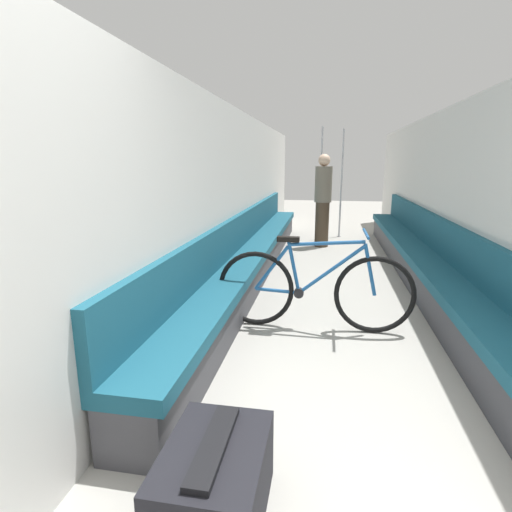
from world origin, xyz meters
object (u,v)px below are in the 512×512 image
Objects in this scene: bicycle at (313,289)px; grab_pole_far at (341,186)px; bench_seat_row_right at (423,262)px; grab_pole_near at (320,187)px; bench_seat_row_left at (253,255)px; passenger_standing at (323,200)px; luggage_bag at (215,483)px.

grab_pole_far reaches higher than bicycle.
bicycle is (-1.30, -1.65, 0.09)m from bench_seat_row_right.
grab_pole_near is at bearing 117.69° from bench_seat_row_right.
grab_pole_far is at bearing 68.75° from bench_seat_row_left.
grab_pole_far reaches higher than bench_seat_row_left.
passenger_standing is (0.06, -0.46, -0.19)m from grab_pole_near.
luggage_bag is (-1.63, -3.77, -0.11)m from bench_seat_row_right.
bicycle reaches higher than bench_seat_row_left.
bench_seat_row_left is at bearing -107.64° from grab_pole_near.
grab_pole_far is (0.40, 0.57, 0.00)m from grab_pole_near.
bicycle is 2.16m from luggage_bag.
grab_pole_near is (-1.35, 2.57, 0.75)m from bench_seat_row_right.
grab_pole_far is at bearing 133.89° from passenger_standing.
bicycle is 4.84m from grab_pole_far.
bench_seat_row_right is at bearing 3.82° from passenger_standing.
bicycle is at bearing -89.35° from grab_pole_near.
bench_seat_row_right is 2.10m from bicycle.
bench_seat_row_left is 2.17m from bench_seat_row_right.
grab_pole_far is 3.61× the size of luggage_bag.
bicycle is 0.84× the size of grab_pole_far.
luggage_bag is (-0.33, -2.12, -0.20)m from bicycle.
bench_seat_row_right is at bearing 66.59° from luggage_bag.
grab_pole_near reaches higher than bench_seat_row_right.
grab_pole_near is at bearing 159.61° from passenger_standing.
passenger_standing is at bearing -108.47° from grab_pole_far.
bench_seat_row_left is at bearing 180.00° from bench_seat_row_right.
grab_pole_near reaches higher than passenger_standing.
grab_pole_near reaches higher than luggage_bag.
grab_pole_far is at bearing 106.78° from bench_seat_row_right.
luggage_bag is at bearing -88.41° from bicycle.
bench_seat_row_left and bench_seat_row_right have the same top height.
grab_pole_near reaches higher than bench_seat_row_left.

